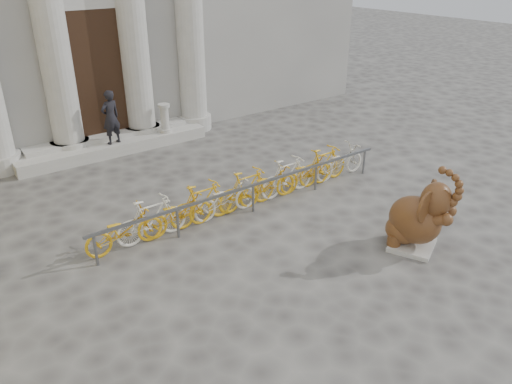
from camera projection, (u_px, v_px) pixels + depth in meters
ground at (316, 301)px, 9.00m from camera, size 80.00×80.00×0.00m
entrance_steps at (113, 146)px, 15.72m from camera, size 6.00×1.20×0.36m
elephant_statue at (418, 218)px, 10.36m from camera, size 1.32×1.52×1.92m
bike_rack at (247, 189)px, 12.09m from camera, size 8.16×0.53×1.00m
pedestrian at (111, 117)px, 15.04m from camera, size 0.68×0.52×1.66m
balustrade_post at (165, 119)px, 16.15m from camera, size 0.38×0.38×0.94m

